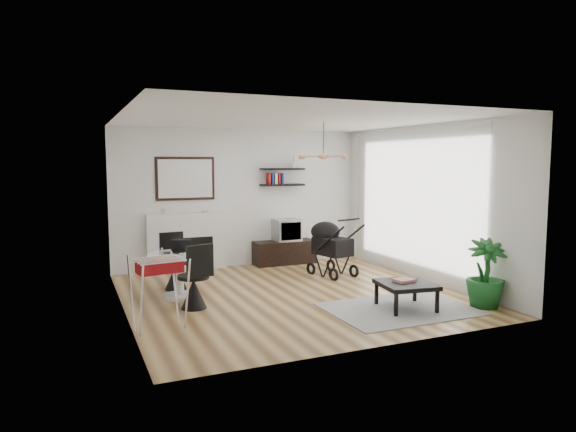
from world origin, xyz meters
name	(u,v)px	position (x,y,z in m)	size (l,w,h in m)	color
floor	(291,294)	(0.00, 0.00, 0.00)	(5.00, 5.00, 0.00)	brown
ceiling	(291,119)	(0.00, 0.00, 2.70)	(5.00, 5.00, 0.00)	white
wall_back	(241,198)	(0.00, 2.50, 1.35)	(5.00, 5.00, 0.00)	white
wall_left	(122,215)	(-2.50, 0.00, 1.35)	(5.00, 5.00, 0.00)	white
wall_right	(423,203)	(2.50, 0.00, 1.35)	(5.00, 5.00, 0.00)	white
sheer_curtain	(412,203)	(2.40, 0.20, 1.35)	(0.04, 3.60, 2.60)	white
fireplace	(187,235)	(-1.10, 2.42, 0.69)	(1.50, 0.17, 2.16)	white
shelf_lower	(282,185)	(0.84, 2.37, 1.60)	(0.90, 0.25, 0.04)	black
shelf_upper	(282,169)	(0.84, 2.37, 1.92)	(0.90, 0.25, 0.04)	black
pendant_lamp	(323,156)	(0.70, 0.30, 2.15)	(0.90, 0.90, 0.10)	tan
tv_console	(284,252)	(0.84, 2.27, 0.24)	(1.26, 0.44, 0.47)	black
crt_tv	(287,230)	(0.90, 2.27, 0.69)	(0.50, 0.44, 0.44)	#A8A8AA
dining_table	(180,269)	(-1.64, 0.48, 0.45)	(0.93, 0.93, 0.68)	white
laptop	(175,253)	(-1.72, 0.46, 0.69)	(0.32, 0.20, 0.03)	black
black_bag	(181,245)	(-1.57, 0.68, 0.77)	(0.31, 0.18, 0.18)	black
newspaper	(192,254)	(-1.47, 0.38, 0.69)	(0.38, 0.31, 0.01)	beige
drinking_glass	(161,251)	(-1.89, 0.60, 0.73)	(0.06, 0.06, 0.09)	white
chair_far	(175,272)	(-1.60, 1.05, 0.29)	(0.44, 0.46, 0.92)	black
chair_near	(194,288)	(-1.57, -0.19, 0.29)	(0.47, 0.49, 0.93)	black
drying_rack	(159,292)	(-2.18, -0.93, 0.47)	(0.68, 0.64, 0.90)	white
stroller	(330,250)	(1.21, 0.99, 0.47)	(0.73, 0.97, 1.09)	black
rug	(399,309)	(1.06, -1.37, 0.01)	(1.99, 1.44, 0.01)	gray
coffee_table	(406,285)	(1.15, -1.39, 0.34)	(0.81, 0.81, 0.37)	black
magazines	(404,280)	(1.15, -1.33, 0.40)	(0.27, 0.21, 0.04)	#DA3E36
potted_plant	(486,273)	(2.25, -1.74, 0.49)	(0.55, 0.55, 0.97)	#195820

